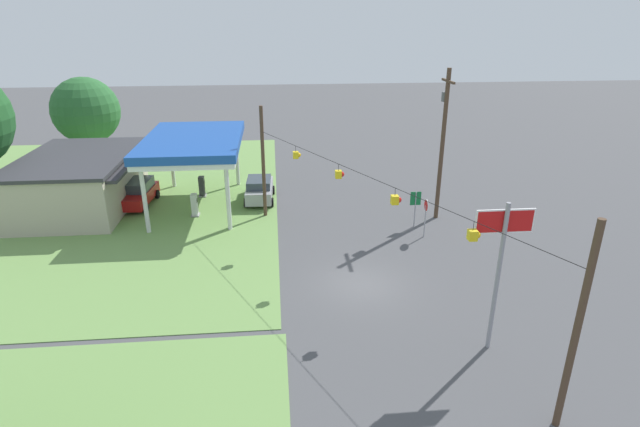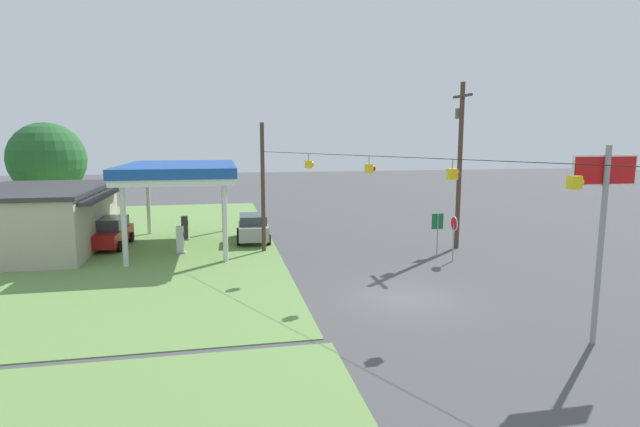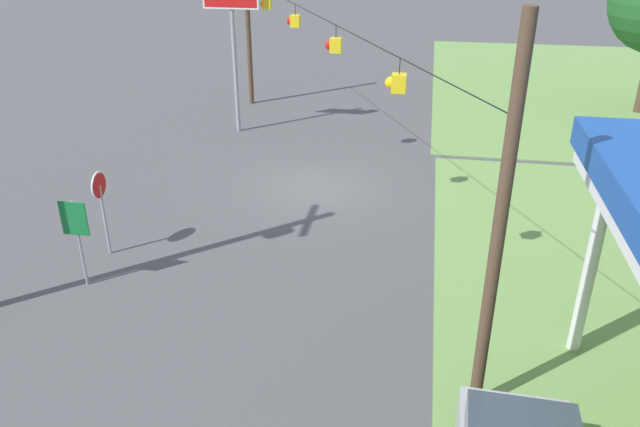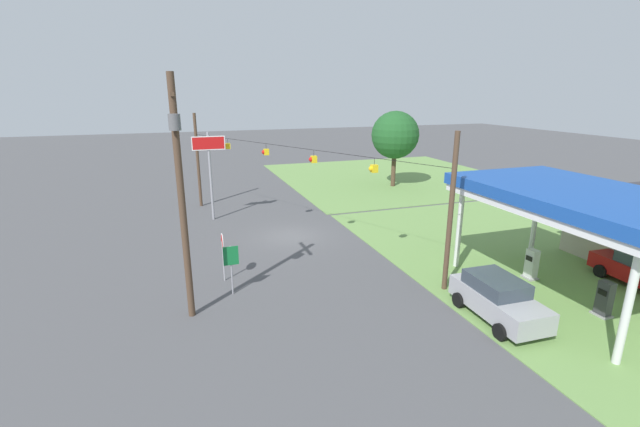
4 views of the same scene
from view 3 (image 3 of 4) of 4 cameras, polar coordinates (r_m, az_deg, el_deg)
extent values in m
plane|color=#4C4C4F|center=(21.92, -0.52, 2.34)|extent=(160.00, 160.00, 0.00)
cylinder|color=silver|center=(14.20, 23.48, -4.52)|extent=(0.28, 0.28, 4.22)
cylinder|color=#99999E|center=(18.31, -19.07, -0.58)|extent=(0.08, 0.08, 2.10)
cylinder|color=white|center=(17.89, -19.55, 2.43)|extent=(0.80, 0.03, 0.80)
cylinder|color=red|center=(17.89, -19.55, 2.43)|extent=(0.70, 0.03, 0.70)
cylinder|color=gray|center=(27.20, -7.82, 13.98)|extent=(0.18, 0.18, 6.46)
cylinder|color=gray|center=(16.90, -21.09, -2.63)|extent=(0.07, 0.07, 2.40)
cube|color=#146B33|center=(16.54, -21.58, -0.43)|extent=(0.04, 0.70, 0.90)
cylinder|color=#4C3828|center=(31.35, -6.58, 16.67)|extent=(0.24, 0.24, 7.57)
cylinder|color=#4C3828|center=(11.08, 15.96, -2.06)|extent=(0.24, 0.24, 7.57)
cylinder|color=black|center=(20.28, -0.59, 17.80)|extent=(19.97, 10.02, 0.02)
cube|color=yellow|center=(26.79, -4.85, 18.55)|extent=(0.32, 0.32, 0.40)
sphere|color=yellow|center=(26.83, -5.22, 18.55)|extent=(0.28, 0.28, 0.28)
cylinder|color=black|center=(22.43, -2.28, 18.13)|extent=(0.02, 0.02, 0.35)
cube|color=yellow|center=(22.49, -2.26, 17.19)|extent=(0.32, 0.32, 0.40)
sphere|color=red|center=(22.52, -2.71, 17.19)|extent=(0.28, 0.28, 0.28)
cylinder|color=black|center=(18.20, 1.47, 16.29)|extent=(0.02, 0.02, 0.35)
cube|color=yellow|center=(18.27, 1.46, 15.13)|extent=(0.32, 0.32, 0.40)
sphere|color=red|center=(18.29, 0.91, 15.15)|extent=(0.28, 0.28, 0.28)
cylinder|color=black|center=(14.11, 7.31, 13.22)|extent=(0.02, 0.02, 0.35)
cube|color=yellow|center=(14.20, 7.22, 11.74)|extent=(0.32, 0.32, 0.40)
sphere|color=yellow|center=(14.21, 6.52, 11.79)|extent=(0.28, 0.28, 0.28)
camera|label=1|loc=(42.23, 12.33, 31.21)|focal=28.00mm
camera|label=2|loc=(39.13, 16.58, 21.94)|focal=28.00mm
camera|label=4|loc=(12.07, -109.70, -7.19)|focal=24.00mm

